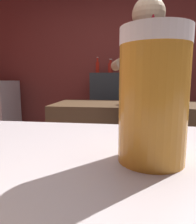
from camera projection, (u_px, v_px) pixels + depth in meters
wall_back at (130, 65)px, 3.29m from camera, size 5.20×0.10×2.70m
prep_counter at (166, 152)px, 1.97m from camera, size 2.10×0.60×0.91m
back_shelf at (119, 114)px, 3.15m from camera, size 0.82×0.36×1.22m
bartender at (146, 103)px, 1.48m from camera, size 0.48×0.54×1.67m
mixing_bowl at (129, 102)px, 1.85m from camera, size 0.18×0.18×0.05m
chefs_knife at (174, 105)px, 1.84m from camera, size 0.24×0.11×0.01m
pint_glass_far at (153, 97)px, 0.23m from camera, size 0.07×0.07×0.14m
bottle_soy at (97, 67)px, 3.08m from camera, size 0.05×0.05×0.23m
bottle_olive_oil at (110, 68)px, 3.07m from camera, size 0.08×0.08×0.20m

